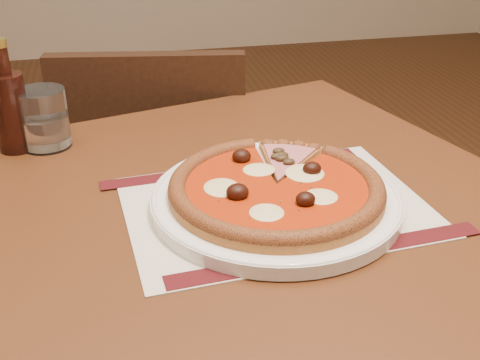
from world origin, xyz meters
name	(u,v)px	position (x,y,z in m)	size (l,w,h in m)	color
table	(243,268)	(-0.20, -0.50, 0.65)	(0.98, 0.98, 0.75)	#572A14
chair_far	(159,191)	(-0.27, 0.08, 0.48)	(0.45, 0.45, 0.83)	black
placemat	(276,206)	(-0.15, -0.51, 0.75)	(0.39, 0.28, 0.00)	beige
plate	(276,200)	(-0.15, -0.51, 0.76)	(0.33, 0.33, 0.02)	white
pizza	(276,187)	(-0.15, -0.51, 0.78)	(0.29, 0.29, 0.04)	#AB6429
ham_slice	(297,160)	(-0.10, -0.43, 0.78)	(0.10, 0.14, 0.02)	#AB6429
water_glass	(44,119)	(-0.46, -0.24, 0.80)	(0.08, 0.08, 0.10)	white
bottle	(10,108)	(-0.51, -0.24, 0.82)	(0.05, 0.05, 0.18)	#38140E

